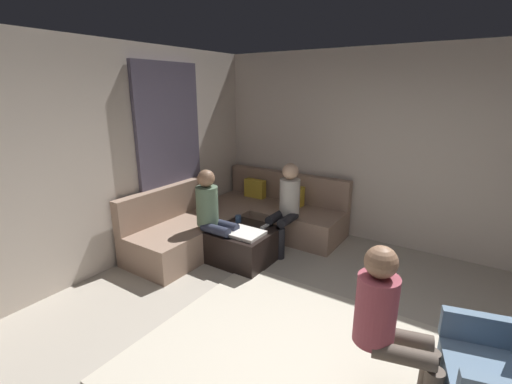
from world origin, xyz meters
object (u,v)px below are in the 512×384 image
at_px(game_remote, 265,226).
at_px(person_on_couch_side, 213,213).
at_px(coffee_mug, 238,219).
at_px(ottoman, 244,245).
at_px(sectional_couch, 240,220).
at_px(person_on_couch_back, 286,204).
at_px(person_on_armchair, 389,321).

relative_size(game_remote, person_on_couch_side, 0.12).
height_order(coffee_mug, person_on_couch_side, person_on_couch_side).
xyz_separation_m(ottoman, person_on_couch_side, (-0.31, -0.22, 0.45)).
relative_size(sectional_couch, person_on_couch_back, 2.12).
xyz_separation_m(coffee_mug, person_on_couch_side, (-0.09, -0.40, 0.19)).
height_order(ottoman, person_on_armchair, person_on_armchair).
distance_m(game_remote, person_on_couch_side, 0.70).
distance_m(ottoman, person_on_couch_back, 0.80).
height_order(game_remote, person_on_couch_side, person_on_couch_side).
height_order(game_remote, person_on_armchair, person_on_armchair).
bearing_deg(person_on_couch_back, person_on_armchair, 135.00).
distance_m(sectional_couch, person_on_couch_side, 0.87).
bearing_deg(game_remote, person_on_armchair, -36.62).
bearing_deg(person_on_armchair, person_on_couch_side, -126.38).
bearing_deg(game_remote, sectional_couch, 152.89).
bearing_deg(person_on_armchair, ottoman, -134.12).
distance_m(sectional_couch, person_on_couch_back, 0.83).
distance_m(ottoman, coffee_mug, 0.38).
xyz_separation_m(game_remote, person_on_armchair, (1.88, -1.40, 0.21)).
relative_size(sectional_couch, person_on_armchair, 2.16).
bearing_deg(coffee_mug, game_remote, 5.71).
height_order(sectional_couch, ottoman, sectional_couch).
bearing_deg(game_remote, person_on_couch_side, -138.39).
bearing_deg(ottoman, person_on_couch_side, -145.15).
bearing_deg(game_remote, person_on_couch_back, 75.41).
bearing_deg(game_remote, ottoman, -129.29).
xyz_separation_m(sectional_couch, person_on_couch_side, (0.15, -0.77, 0.38)).
bearing_deg(sectional_couch, game_remote, -27.11).
relative_size(ottoman, person_on_couch_side, 0.63).
height_order(sectional_couch, game_remote, sectional_couch).
distance_m(coffee_mug, person_on_couch_back, 0.68).
xyz_separation_m(sectional_couch, coffee_mug, (0.24, -0.37, 0.19)).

